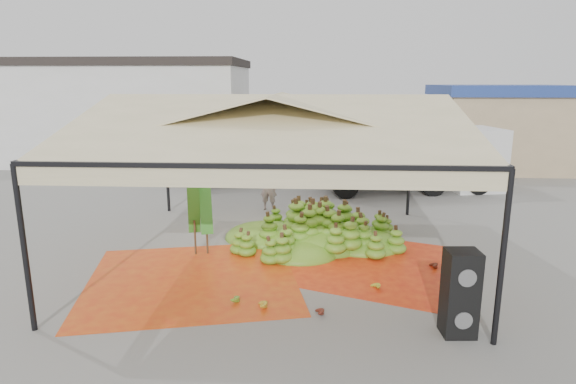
# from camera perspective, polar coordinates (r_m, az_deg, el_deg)

# --- Properties ---
(ground) EXTENTS (90.00, 90.00, 0.00)m
(ground) POSITION_cam_1_polar(r_m,az_deg,el_deg) (12.33, -1.35, -7.47)
(ground) COLOR slate
(ground) RESTS_ON ground
(canopy_tent) EXTENTS (8.10, 8.10, 4.00)m
(canopy_tent) POSITION_cam_1_polar(r_m,az_deg,el_deg) (11.59, -1.44, 7.98)
(canopy_tent) COLOR black
(canopy_tent) RESTS_ON ground
(building_white) EXTENTS (14.30, 6.30, 5.40)m
(building_white) POSITION_cam_1_polar(r_m,az_deg,el_deg) (27.81, -20.11, 8.99)
(building_white) COLOR silver
(building_white) RESTS_ON ground
(building_tan) EXTENTS (6.30, 5.30, 4.10)m
(building_tan) POSITION_cam_1_polar(r_m,az_deg,el_deg) (26.21, 23.72, 7.08)
(building_tan) COLOR tan
(building_tan) RESTS_ON ground
(tarp_left) EXTENTS (5.35, 5.19, 0.01)m
(tarp_left) POSITION_cam_1_polar(r_m,az_deg,el_deg) (11.12, -11.26, -10.06)
(tarp_left) COLOR #CE5A13
(tarp_left) RESTS_ON ground
(tarp_right) EXTENTS (4.99, 5.10, 0.01)m
(tarp_right) POSITION_cam_1_polar(r_m,az_deg,el_deg) (11.95, 9.83, -8.34)
(tarp_right) COLOR #E44D15
(tarp_right) RESTS_ON ground
(banana_heap) EXTENTS (5.74, 5.02, 1.09)m
(banana_heap) POSITION_cam_1_polar(r_m,az_deg,el_deg) (13.12, 3.22, -3.71)
(banana_heap) COLOR #4A801A
(banana_heap) RESTS_ON ground
(hand_yellow_a) EXTENTS (0.47, 0.44, 0.17)m
(hand_yellow_a) POSITION_cam_1_polar(r_m,az_deg,el_deg) (10.55, 10.09, -10.85)
(hand_yellow_a) COLOR gold
(hand_yellow_a) RESTS_ON ground
(hand_yellow_b) EXTENTS (0.51, 0.45, 0.20)m
(hand_yellow_b) POSITION_cam_1_polar(r_m,az_deg,el_deg) (9.61, -3.50, -13.06)
(hand_yellow_b) COLOR #B58B24
(hand_yellow_b) RESTS_ON ground
(hand_red_a) EXTENTS (0.44, 0.39, 0.18)m
(hand_red_a) POSITION_cam_1_polar(r_m,az_deg,el_deg) (9.37, 3.36, -13.87)
(hand_red_a) COLOR #552013
(hand_red_a) RESTS_ON ground
(hand_red_b) EXTENTS (0.43, 0.35, 0.19)m
(hand_red_b) POSITION_cam_1_polar(r_m,az_deg,el_deg) (11.96, 16.53, -8.23)
(hand_red_b) COLOR #5C2315
(hand_red_b) RESTS_ON ground
(hand_green) EXTENTS (0.42, 0.35, 0.18)m
(hand_green) POSITION_cam_1_polar(r_m,az_deg,el_deg) (9.92, -6.69, -12.31)
(hand_green) COLOR #54831B
(hand_green) RESTS_ON ground
(hanging_bunches) EXTENTS (1.74, 0.24, 0.20)m
(hanging_bunches) POSITION_cam_1_polar(r_m,az_deg,el_deg) (11.20, -3.72, 4.27)
(hanging_bunches) COLOR #3B6F17
(hanging_bunches) RESTS_ON ground
(speaker_stack) EXTENTS (0.59, 0.52, 1.54)m
(speaker_stack) POSITION_cam_1_polar(r_m,az_deg,el_deg) (8.94, 19.72, -11.23)
(speaker_stack) COLOR black
(speaker_stack) RESTS_ON ground
(banana_leaves) EXTENTS (0.96, 1.36, 3.70)m
(banana_leaves) POSITION_cam_1_polar(r_m,az_deg,el_deg) (12.33, -10.82, -7.71)
(banana_leaves) COLOR #24721E
(banana_leaves) RESTS_ON ground
(vendor) EXTENTS (0.64, 0.47, 1.62)m
(vendor) POSITION_cam_1_polar(r_m,az_deg,el_deg) (16.30, -2.33, 0.61)
(vendor) COLOR gray
(vendor) RESTS_ON ground
(truck_left) EXTENTS (6.19, 4.14, 2.02)m
(truck_left) POSITION_cam_1_polar(r_m,az_deg,el_deg) (21.47, -4.37, 4.80)
(truck_left) COLOR #472817
(truck_left) RESTS_ON ground
(truck_right) EXTENTS (7.52, 3.72, 2.47)m
(truck_right) POSITION_cam_1_polar(r_m,az_deg,el_deg) (19.90, 15.01, 4.54)
(truck_right) COLOR #51301B
(truck_right) RESTS_ON ground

